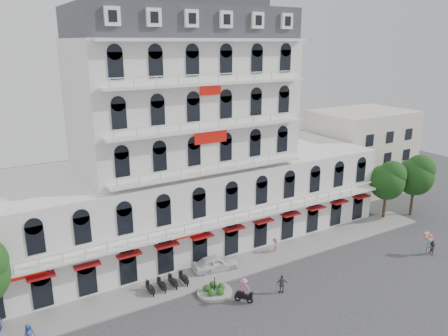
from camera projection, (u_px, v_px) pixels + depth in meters
ground at (283, 318)px, 35.64m from camera, size 120.00×120.00×0.00m
sidewalk at (226, 269)px, 43.04m from camera, size 53.00×4.00×0.16m
main_building at (184, 153)px, 47.70m from camera, size 45.00×15.00×25.80m
flank_building_east at (360, 151)px, 65.20m from camera, size 14.00×10.00×12.00m
traffic_island at (215, 291)px, 39.04m from camera, size 3.20×3.20×1.60m
parked_scooter_row at (168, 289)px, 39.78m from camera, size 4.40×1.80×1.10m
tree_east_inner at (388, 179)px, 54.23m from camera, size 4.40×4.37×7.57m
tree_east_outer at (416, 174)px, 55.27m from camera, size 4.65×4.65×8.05m
parked_car at (215, 263)px, 42.81m from camera, size 4.75×2.52×1.54m
rider_center at (244, 290)px, 37.49m from camera, size 1.27×1.36×2.28m
pedestrian_left at (29, 334)px, 32.36m from camera, size 0.95×0.79×1.66m
pedestrian_mid at (282, 284)px, 38.99m from camera, size 1.12×0.82×1.76m
pedestrian_right at (275, 245)px, 46.39m from camera, size 1.27×1.11×1.70m
balloon_vendor at (431, 243)px, 45.92m from camera, size 1.40×1.32×2.45m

